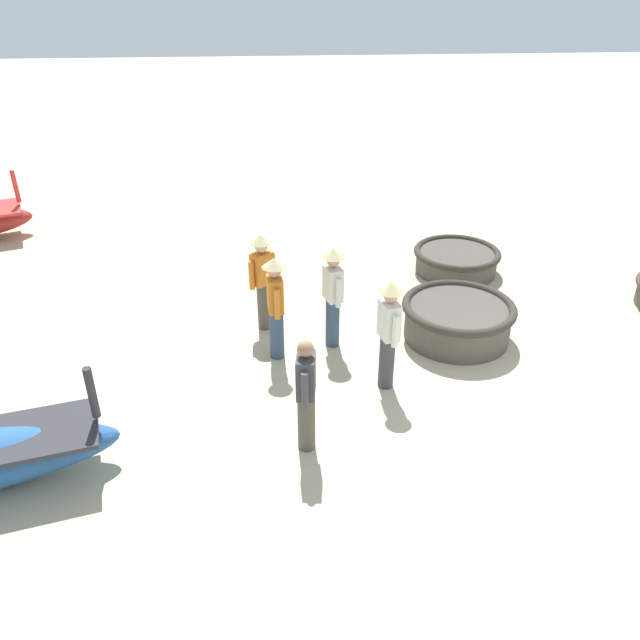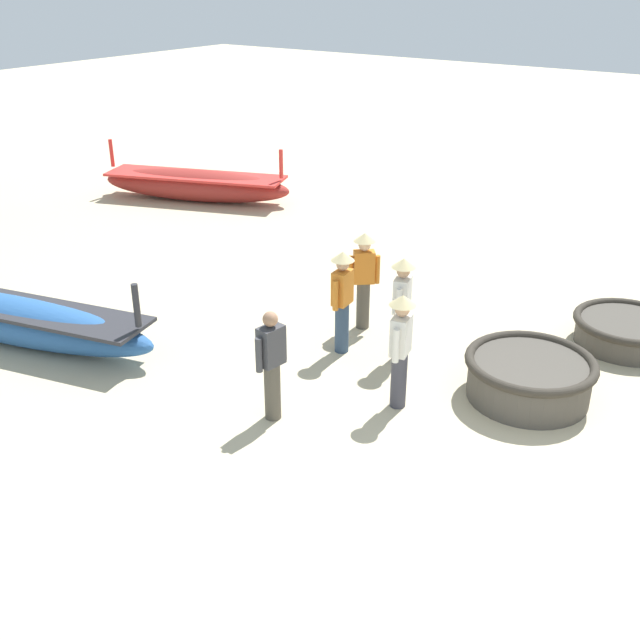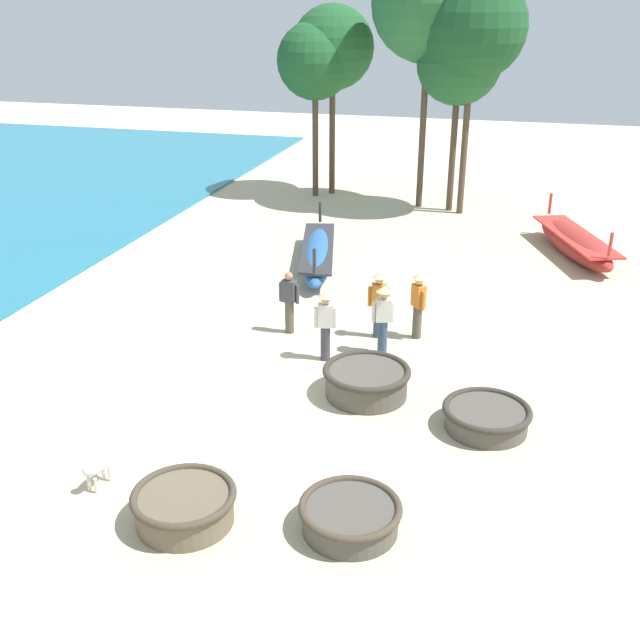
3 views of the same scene
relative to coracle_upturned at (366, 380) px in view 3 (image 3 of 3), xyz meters
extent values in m
plane|color=#C6B793|center=(-3.14, -1.24, -0.34)|extent=(80.00, 80.00, 0.00)
cylinder|color=#4C473F|center=(0.00, 0.00, -0.06)|extent=(1.69, 1.69, 0.57)
torus|color=#332D26|center=(0.00, 0.00, 0.22)|extent=(1.82, 1.82, 0.14)
cylinder|color=#4C473F|center=(0.64, -4.25, -0.13)|extent=(1.49, 1.49, 0.42)
torus|color=#42382B|center=(0.64, -4.25, 0.07)|extent=(1.61, 1.61, 0.12)
cylinder|color=#4C473F|center=(2.48, -0.68, -0.14)|extent=(1.57, 1.57, 0.41)
torus|color=#332D26|center=(2.48, -0.68, 0.07)|extent=(1.70, 1.70, 0.13)
cylinder|color=brown|center=(-1.91, -4.73, -0.10)|extent=(1.54, 1.54, 0.50)
torus|color=#42382B|center=(-1.91, -4.73, 0.15)|extent=(1.66, 1.66, 0.12)
ellipsoid|color=#285693|center=(-3.11, 7.51, 0.03)|extent=(2.15, 5.49, 0.75)
cube|color=#2D2D33|center=(-3.11, 7.51, 0.27)|extent=(2.08, 5.08, 0.06)
cylinder|color=#2D2D33|center=(-3.68, 9.94, 0.69)|extent=(0.10, 0.10, 0.67)
cylinder|color=#2D2D33|center=(-2.53, 5.08, 0.69)|extent=(0.10, 0.10, 0.67)
ellipsoid|color=maroon|center=(4.50, 10.68, 0.05)|extent=(2.76, 5.11, 0.79)
cube|color=red|center=(4.50, 10.68, 0.30)|extent=(2.66, 4.75, 0.06)
cylinder|color=red|center=(3.69, 12.86, 0.75)|extent=(0.10, 0.10, 0.71)
cylinder|color=red|center=(5.31, 8.50, 0.75)|extent=(0.10, 0.10, 0.71)
cylinder|color=#2D425B|center=(-0.06, 2.04, 0.07)|extent=(0.22, 0.22, 0.82)
cube|color=silver|center=(-0.06, 2.04, 0.75)|extent=(0.39, 0.31, 0.54)
sphere|color=tan|center=(-0.06, 2.04, 1.13)|extent=(0.20, 0.20, 0.20)
cylinder|color=silver|center=(-0.27, 1.97, 0.70)|extent=(0.09, 0.09, 0.48)
cylinder|color=silver|center=(0.16, 2.10, 0.70)|extent=(0.09, 0.09, 0.48)
cone|color=#D1BC84|center=(-0.06, 2.04, 1.26)|extent=(0.36, 0.36, 0.14)
cylinder|color=#2D425B|center=(-0.33, 2.92, 0.07)|extent=(0.22, 0.22, 0.82)
cube|color=orange|center=(-0.33, 2.92, 0.75)|extent=(0.36, 0.25, 0.54)
sphere|color=tan|center=(-0.33, 2.92, 1.13)|extent=(0.20, 0.20, 0.20)
cylinder|color=orange|center=(-0.11, 2.95, 0.70)|extent=(0.09, 0.09, 0.48)
cylinder|color=orange|center=(-0.55, 2.90, 0.70)|extent=(0.09, 0.09, 0.48)
cone|color=#D1BC84|center=(-0.33, 2.92, 1.26)|extent=(0.36, 0.36, 0.14)
cylinder|color=#4C473D|center=(-2.47, 2.61, 0.07)|extent=(0.22, 0.22, 0.82)
cube|color=#3D3D42|center=(-2.47, 2.61, 0.75)|extent=(0.37, 0.26, 0.54)
sphere|color=#A37556|center=(-2.47, 2.61, 1.13)|extent=(0.20, 0.20, 0.20)
cylinder|color=#3D3D42|center=(-2.26, 2.58, 0.70)|extent=(0.09, 0.09, 0.48)
cylinder|color=#3D3D42|center=(-2.69, 2.64, 0.70)|extent=(0.09, 0.09, 0.48)
cylinder|color=#383842|center=(-1.24, 1.39, 0.07)|extent=(0.22, 0.22, 0.82)
cube|color=silver|center=(-1.24, 1.39, 0.75)|extent=(0.38, 0.29, 0.54)
sphere|color=tan|center=(-1.24, 1.39, 1.13)|extent=(0.20, 0.20, 0.20)
cylinder|color=silver|center=(-1.03, 1.43, 0.70)|extent=(0.09, 0.09, 0.48)
cylinder|color=silver|center=(-1.46, 1.34, 0.70)|extent=(0.09, 0.09, 0.48)
cone|color=#D1BC84|center=(-1.24, 1.39, 1.26)|extent=(0.36, 0.36, 0.14)
cylinder|color=#4C473D|center=(0.59, 3.11, 0.07)|extent=(0.22, 0.22, 0.82)
cube|color=orange|center=(0.59, 3.11, 0.75)|extent=(0.39, 0.40, 0.54)
sphere|color=#DBB28E|center=(0.59, 3.11, 1.13)|extent=(0.20, 0.20, 0.20)
cylinder|color=orange|center=(0.45, 3.28, 0.70)|extent=(0.09, 0.09, 0.48)
cylinder|color=orange|center=(0.73, 2.94, 0.70)|extent=(0.09, 0.09, 0.48)
cone|color=#D1BC84|center=(0.59, 3.11, 1.26)|extent=(0.36, 0.36, 0.14)
ellipsoid|color=beige|center=(-3.69, -4.25, 0.05)|extent=(0.27, 0.54, 0.22)
sphere|color=beige|center=(-3.73, -4.50, 0.11)|extent=(0.18, 0.18, 0.18)
cylinder|color=beige|center=(-3.66, -4.01, 0.11)|extent=(0.07, 0.21, 0.16)
cylinder|color=beige|center=(-3.65, -4.44, -0.20)|extent=(0.06, 0.06, 0.28)
cylinder|color=beige|center=(-3.79, -4.42, -0.20)|extent=(0.06, 0.06, 0.28)
cylinder|color=beige|center=(-3.60, -4.08, -0.20)|extent=(0.06, 0.06, 0.28)
cylinder|color=beige|center=(-3.73, -4.06, -0.20)|extent=(0.06, 0.06, 0.28)
cylinder|color=#4C3D2D|center=(0.50, 14.87, 2.32)|extent=(0.24, 0.24, 5.34)
sphere|color=#194723|center=(0.50, 14.87, 6.30)|extent=(3.74, 3.74, 3.74)
cylinder|color=#4C3D2D|center=(0.06, 15.20, 1.85)|extent=(0.24, 0.24, 4.38)
sphere|color=#1E5128|center=(0.06, 15.20, 5.11)|extent=(3.07, 3.07, 3.07)
cylinder|color=#4C3D2D|center=(-5.00, 16.67, 1.98)|extent=(0.24, 0.24, 4.64)
sphere|color=#1E5128|center=(-5.00, 16.67, 5.43)|extent=(3.25, 3.25, 3.25)
cylinder|color=#4C3D2D|center=(-5.55, 16.07, 1.79)|extent=(0.24, 0.24, 4.27)
sphere|color=#1E5128|center=(-5.55, 16.07, 4.97)|extent=(2.99, 2.99, 2.99)
cylinder|color=#4C3D2D|center=(-1.15, 15.45, 2.62)|extent=(0.24, 0.24, 5.94)
sphere|color=#286033|center=(-1.15, 15.45, 7.05)|extent=(4.16, 4.16, 4.16)
camera|label=1|loc=(-8.54, 2.95, 4.97)|focal=35.00mm
camera|label=2|loc=(-9.12, -2.85, 5.19)|focal=42.00mm
camera|label=3|loc=(2.65, -13.40, 7.26)|focal=42.00mm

